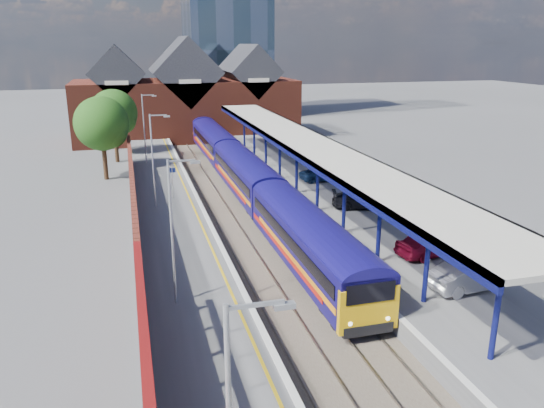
% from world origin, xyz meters
% --- Properties ---
extents(ground, '(240.00, 240.00, 0.00)m').
position_xyz_m(ground, '(0.00, 30.00, 0.00)').
color(ground, '#5B5B5E').
rests_on(ground, ground).
extents(ballast_bed, '(6.00, 76.00, 0.06)m').
position_xyz_m(ballast_bed, '(0.00, 20.00, 0.03)').
color(ballast_bed, '#473D33').
rests_on(ballast_bed, ground).
extents(rails, '(4.51, 76.00, 0.14)m').
position_xyz_m(rails, '(0.00, 20.00, 0.12)').
color(rails, slate).
rests_on(rails, ground).
extents(left_platform, '(5.00, 76.00, 1.00)m').
position_xyz_m(left_platform, '(-5.50, 20.00, 0.50)').
color(left_platform, '#565659').
rests_on(left_platform, ground).
extents(right_platform, '(6.00, 76.00, 1.00)m').
position_xyz_m(right_platform, '(6.00, 20.00, 0.50)').
color(right_platform, '#565659').
rests_on(right_platform, ground).
extents(coping_left, '(0.30, 76.00, 0.05)m').
position_xyz_m(coping_left, '(-3.15, 20.00, 1.02)').
color(coping_left, silver).
rests_on(coping_left, left_platform).
extents(coping_right, '(0.30, 76.00, 0.05)m').
position_xyz_m(coping_right, '(3.15, 20.00, 1.02)').
color(coping_right, silver).
rests_on(coping_right, right_platform).
extents(yellow_line, '(0.14, 76.00, 0.01)m').
position_xyz_m(yellow_line, '(-3.75, 20.00, 1.01)').
color(yellow_line, yellow).
rests_on(yellow_line, left_platform).
extents(train, '(2.89, 65.91, 3.45)m').
position_xyz_m(train, '(1.49, 34.47, 2.12)').
color(train, '#130D5F').
rests_on(train, ground).
extents(canopy, '(4.50, 52.00, 4.48)m').
position_xyz_m(canopy, '(5.48, 21.95, 5.25)').
color(canopy, '#0E1152').
rests_on(canopy, right_platform).
extents(lamp_post_b, '(1.48, 0.18, 7.00)m').
position_xyz_m(lamp_post_b, '(-6.36, 6.00, 4.99)').
color(lamp_post_b, '#A5A8AA').
rests_on(lamp_post_b, left_platform).
extents(lamp_post_c, '(1.48, 0.18, 7.00)m').
position_xyz_m(lamp_post_c, '(-6.36, 22.00, 4.99)').
color(lamp_post_c, '#A5A8AA').
rests_on(lamp_post_c, left_platform).
extents(lamp_post_d, '(1.48, 0.18, 7.00)m').
position_xyz_m(lamp_post_d, '(-6.36, 38.00, 4.99)').
color(lamp_post_d, '#A5A8AA').
rests_on(lamp_post_d, left_platform).
extents(platform_sign, '(0.55, 0.08, 2.50)m').
position_xyz_m(platform_sign, '(-5.00, 24.00, 2.69)').
color(platform_sign, '#A5A8AA').
rests_on(platform_sign, left_platform).
extents(brick_wall, '(0.35, 50.00, 3.86)m').
position_xyz_m(brick_wall, '(-8.10, 13.54, 2.45)').
color(brick_wall, maroon).
rests_on(brick_wall, left_platform).
extents(station_building, '(30.00, 12.12, 13.78)m').
position_xyz_m(station_building, '(0.00, 58.00, 5.45)').
color(station_building, maroon).
rests_on(station_building, ground).
extents(tree_near, '(5.20, 5.20, 8.10)m').
position_xyz_m(tree_near, '(-10.35, 35.91, 5.35)').
color(tree_near, '#382314').
rests_on(tree_near, ground).
extents(tree_far, '(5.20, 5.20, 8.10)m').
position_xyz_m(tree_far, '(-9.35, 43.91, 5.35)').
color(tree_far, '#382314').
rests_on(tree_far, ground).
extents(parked_car_red, '(4.71, 2.59, 1.52)m').
position_xyz_m(parked_car_red, '(8.50, 8.12, 1.76)').
color(parked_car_red, maroon).
rests_on(parked_car_red, right_platform).
extents(parked_car_silver, '(4.55, 1.97, 1.46)m').
position_xyz_m(parked_car_silver, '(7.94, 3.57, 1.73)').
color(parked_car_silver, '#ADADB2').
rests_on(parked_car_silver, right_platform).
extents(parked_car_dark, '(4.90, 3.07, 1.32)m').
position_xyz_m(parked_car_dark, '(8.50, 17.68, 1.66)').
color(parked_car_dark, black).
rests_on(parked_car_dark, right_platform).
extents(parked_car_blue, '(4.21, 2.17, 1.14)m').
position_xyz_m(parked_car_blue, '(8.50, 26.31, 1.57)').
color(parked_car_blue, navy).
rests_on(parked_car_blue, right_platform).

